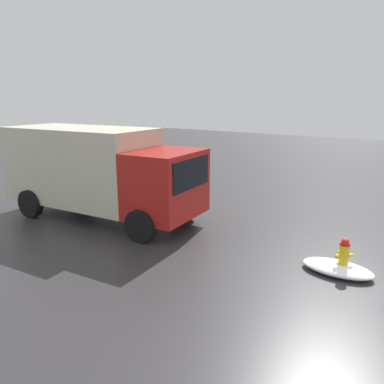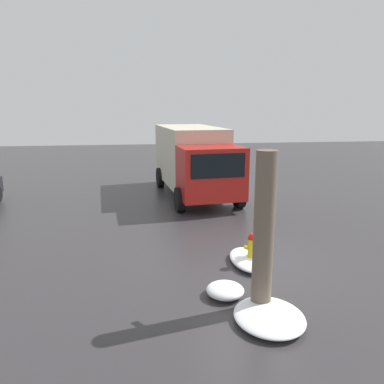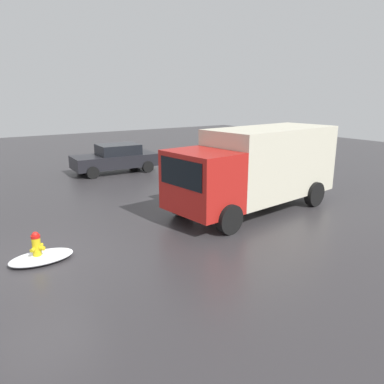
% 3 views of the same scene
% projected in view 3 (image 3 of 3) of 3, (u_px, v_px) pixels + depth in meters
% --- Properties ---
extents(ground_plane, '(60.00, 60.00, 0.00)m').
position_uv_depth(ground_plane, '(38.00, 263.00, 9.15)').
color(ground_plane, '#333033').
extents(fire_hydrant, '(0.36, 0.36, 0.82)m').
position_uv_depth(fire_hydrant, '(37.00, 247.00, 9.04)').
color(fire_hydrant, yellow).
rests_on(fire_hydrant, ground_plane).
extents(delivery_truck, '(6.78, 3.07, 2.86)m').
position_uv_depth(delivery_truck, '(257.00, 166.00, 13.08)').
color(delivery_truck, red).
rests_on(delivery_truck, ground_plane).
extents(parked_car, '(4.39, 2.23, 1.46)m').
position_uv_depth(parked_car, '(116.00, 158.00, 19.57)').
color(parked_car, black).
rests_on(parked_car, ground_plane).
extents(snow_pile_by_hydrant, '(1.53, 0.85, 0.22)m').
position_uv_depth(snow_pile_by_hydrant, '(42.00, 257.00, 9.21)').
color(snow_pile_by_hydrant, white).
rests_on(snow_pile_by_hydrant, ground_plane).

